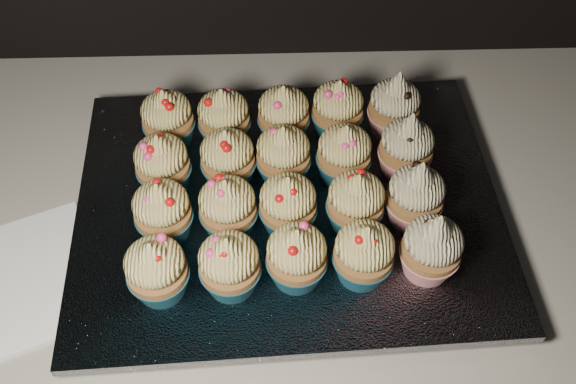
{
  "coord_description": "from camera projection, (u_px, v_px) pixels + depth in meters",
  "views": [
    {
      "loc": [
        -0.0,
        1.25,
        1.52
      ],
      "look_at": [
        0.01,
        1.7,
        0.95
      ],
      "focal_mm": 40.0,
      "sensor_mm": 36.0,
      "label": 1
    }
  ],
  "objects": [
    {
      "name": "cupcake_2",
      "position": [
        297.0,
        256.0,
        0.65
      ],
      "size": [
        0.06,
        0.06,
        0.08
      ],
      "color": "#17556D",
      "rests_on": "foil_lining"
    },
    {
      "name": "cupcake_13",
      "position": [
        344.0,
        154.0,
        0.73
      ],
      "size": [
        0.06,
        0.06,
        0.08
      ],
      "color": "#17556D",
      "rests_on": "foil_lining"
    },
    {
      "name": "baking_tray",
      "position": [
        288.0,
        212.0,
        0.76
      ],
      "size": [
        0.46,
        0.36,
        0.02
      ],
      "primitive_type": "cube",
      "rotation": [
        0.0,
        0.0,
        0.04
      ],
      "color": "black",
      "rests_on": "worktop"
    },
    {
      "name": "cupcake_18",
      "position": [
        338.0,
        109.0,
        0.78
      ],
      "size": [
        0.06,
        0.06,
        0.08
      ],
      "color": "#17556D",
      "rests_on": "foil_lining"
    },
    {
      "name": "cupcake_10",
      "position": [
        163.0,
        164.0,
        0.72
      ],
      "size": [
        0.06,
        0.06,
        0.08
      ],
      "color": "#17556D",
      "rests_on": "foil_lining"
    },
    {
      "name": "worktop",
      "position": [
        280.0,
        226.0,
        0.78
      ],
      "size": [
        2.44,
        0.64,
        0.04
      ],
      "primitive_type": "cube",
      "color": "beige",
      "rests_on": "cabinet"
    },
    {
      "name": "cupcake_8",
      "position": [
        356.0,
        202.0,
        0.69
      ],
      "size": [
        0.06,
        0.06,
        0.08
      ],
      "color": "#17556D",
      "rests_on": "foil_lining"
    },
    {
      "name": "cupcake_5",
      "position": [
        163.0,
        211.0,
        0.68
      ],
      "size": [
        0.06,
        0.06,
        0.08
      ],
      "color": "#17556D",
      "rests_on": "foil_lining"
    },
    {
      "name": "cupcake_11",
      "position": [
        228.0,
        159.0,
        0.73
      ],
      "size": [
        0.06,
        0.06,
        0.08
      ],
      "color": "#17556D",
      "rests_on": "foil_lining"
    },
    {
      "name": "cupcake_6",
      "position": [
        228.0,
        208.0,
        0.68
      ],
      "size": [
        0.06,
        0.06,
        0.08
      ],
      "color": "#17556D",
      "rests_on": "foil_lining"
    },
    {
      "name": "cupcake_0",
      "position": [
        157.0,
        270.0,
        0.64
      ],
      "size": [
        0.06,
        0.06,
        0.08
      ],
      "color": "#17556D",
      "rests_on": "foil_lining"
    },
    {
      "name": "cupcake_19",
      "position": [
        394.0,
        106.0,
        0.78
      ],
      "size": [
        0.06,
        0.06,
        0.1
      ],
      "color": "red",
      "rests_on": "foil_lining"
    },
    {
      "name": "cupcake_15",
      "position": [
        168.0,
        119.0,
        0.77
      ],
      "size": [
        0.06,
        0.06,
        0.08
      ],
      "color": "#17556D",
      "rests_on": "foil_lining"
    },
    {
      "name": "cupcake_1",
      "position": [
        229.0,
        265.0,
        0.64
      ],
      "size": [
        0.06,
        0.06,
        0.08
      ],
      "color": "#17556D",
      "rests_on": "foil_lining"
    },
    {
      "name": "napkin",
      "position": [
        16.0,
        283.0,
        0.71
      ],
      "size": [
        0.22,
        0.22,
        0.0
      ],
      "primitive_type": "cube",
      "rotation": [
        0.0,
        0.0,
        0.39
      ],
      "color": "white",
      "rests_on": "worktop"
    },
    {
      "name": "cupcake_7",
      "position": [
        288.0,
        205.0,
        0.69
      ],
      "size": [
        0.06,
        0.06,
        0.08
      ],
      "color": "#17556D",
      "rests_on": "foil_lining"
    },
    {
      "name": "cupcake_9",
      "position": [
        415.0,
        195.0,
        0.69
      ],
      "size": [
        0.06,
        0.06,
        0.1
      ],
      "color": "red",
      "rests_on": "foil_lining"
    },
    {
      "name": "cupcake_16",
      "position": [
        224.0,
        118.0,
        0.77
      ],
      "size": [
        0.06,
        0.06,
        0.08
      ],
      "color": "#17556D",
      "rests_on": "foil_lining"
    },
    {
      "name": "cupcake_3",
      "position": [
        364.0,
        254.0,
        0.65
      ],
      "size": [
        0.06,
        0.06,
        0.08
      ],
      "color": "#17556D",
      "rests_on": "foil_lining"
    },
    {
      "name": "foil_lining",
      "position": [
        288.0,
        204.0,
        0.74
      ],
      "size": [
        0.5,
        0.4,
        0.01
      ],
      "primitive_type": "cube",
      "rotation": [
        0.0,
        0.0,
        0.04
      ],
      "color": "silver",
      "rests_on": "baking_tray"
    },
    {
      "name": "cupcake_12",
      "position": [
        283.0,
        155.0,
        0.73
      ],
      "size": [
        0.06,
        0.06,
        0.08
      ],
      "color": "#17556D",
      "rests_on": "foil_lining"
    },
    {
      "name": "cupcake_4",
      "position": [
        432.0,
        247.0,
        0.65
      ],
      "size": [
        0.06,
        0.06,
        0.1
      ],
      "color": "red",
      "rests_on": "foil_lining"
    },
    {
      "name": "cabinet",
      "position": [
        283.0,
        373.0,
        1.13
      ],
      "size": [
        2.4,
        0.6,
        0.86
      ],
      "primitive_type": "cube",
      "color": "black",
      "rests_on": "ground"
    },
    {
      "name": "cupcake_14",
      "position": [
        406.0,
        147.0,
        0.74
      ],
      "size": [
        0.06,
        0.06,
        0.1
      ],
      "color": "red",
      "rests_on": "foil_lining"
    },
    {
      "name": "cupcake_17",
      "position": [
        284.0,
        115.0,
        0.77
      ],
      "size": [
        0.06,
        0.06,
        0.08
      ],
      "color": "#17556D",
      "rests_on": "foil_lining"
    }
  ]
}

